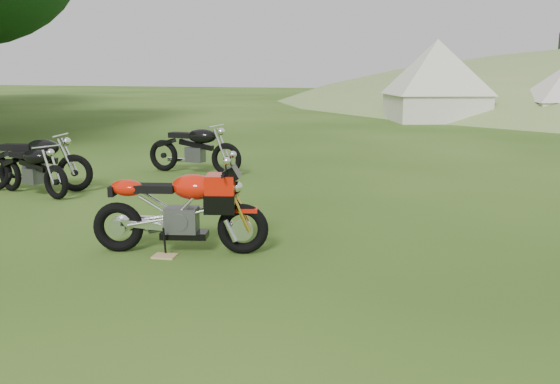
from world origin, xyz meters
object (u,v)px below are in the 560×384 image
(vintage_moto_a, at_px, (33,161))
(vintage_moto_d, at_px, (194,147))
(plywood_board, at_px, (165,256))
(vintage_moto_c, at_px, (32,168))
(tent_left, at_px, (436,83))
(sport_motorcycle, at_px, (179,203))

(vintage_moto_a, height_order, vintage_moto_d, vintage_moto_d)
(plywood_board, height_order, vintage_moto_c, vintage_moto_c)
(vintage_moto_a, distance_m, vintage_moto_c, 0.36)
(plywood_board, distance_m, vintage_moto_a, 4.63)
(vintage_moto_d, bearing_deg, vintage_moto_c, -115.13)
(vintage_moto_a, relative_size, vintage_moto_c, 1.15)
(vintage_moto_a, distance_m, vintage_moto_d, 2.98)
(vintage_moto_a, xyz_separation_m, vintage_moto_d, (1.71, 2.44, 0.00))
(vintage_moto_a, xyz_separation_m, tent_left, (5.09, 16.63, 0.95))
(vintage_moto_a, xyz_separation_m, vintage_moto_c, (0.20, -0.29, -0.06))
(vintage_moto_a, height_order, tent_left, tent_left)
(vintage_moto_d, bearing_deg, sport_motorcycle, -62.03)
(sport_motorcycle, height_order, vintage_moto_a, sport_motorcycle)
(sport_motorcycle, relative_size, vintage_moto_a, 0.96)
(vintage_moto_a, distance_m, tent_left, 17.42)
(sport_motorcycle, height_order, plywood_board, sport_motorcycle)
(vintage_moto_c, xyz_separation_m, tent_left, (4.89, 16.92, 1.01))
(sport_motorcycle, bearing_deg, tent_left, 71.46)
(sport_motorcycle, xyz_separation_m, tent_left, (1.22, 19.03, 0.90))
(sport_motorcycle, height_order, tent_left, tent_left)
(vintage_moto_a, bearing_deg, sport_motorcycle, -45.45)
(vintage_moto_c, xyz_separation_m, vintage_moto_d, (1.51, 2.73, 0.07))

